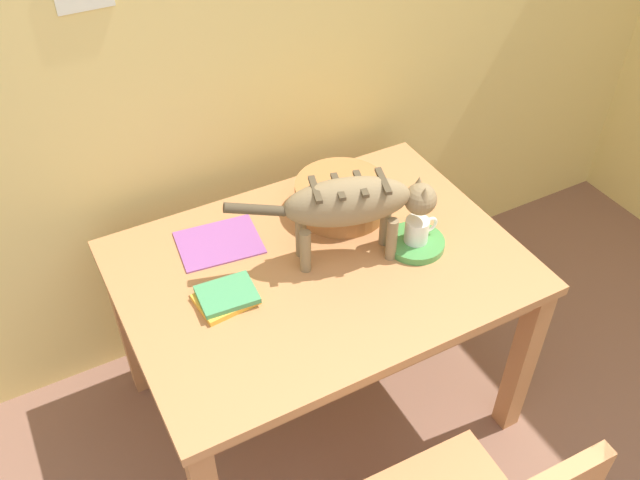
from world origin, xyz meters
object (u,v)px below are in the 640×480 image
coffee_mug (418,230)px  magazine (219,243)px  book_stack (226,297)px  dining_table (320,283)px  cat (354,204)px  wicker_basket (341,196)px  saucer_bowl (415,243)px

coffee_mug → magazine: 0.66m
book_stack → dining_table: bearing=2.3°
cat → wicker_basket: (0.08, 0.22, -0.15)m
coffee_mug → book_stack: coffee_mug is taller
saucer_bowl → wicker_basket: wicker_basket is taller
dining_table → cat: size_ratio=1.97×
cat → saucer_bowl: (0.21, -0.06, -0.20)m
coffee_mug → magazine: (-0.57, 0.32, -0.06)m
wicker_basket → coffee_mug: bearing=-66.3°
dining_table → magazine: 0.36m
magazine → wicker_basket: 0.45m
coffee_mug → wicker_basket: (-0.12, 0.28, -0.01)m
dining_table → saucer_bowl: size_ratio=6.51×
coffee_mug → wicker_basket: bearing=113.7°
dining_table → cat: (0.11, -0.01, 0.30)m
cat → coffee_mug: 0.26m
dining_table → wicker_basket: 0.32m
dining_table → saucer_bowl: 0.34m
dining_table → wicker_basket: bearing=46.8°
saucer_bowl → coffee_mug: 0.06m
cat → magazine: bearing=-108.9°
dining_table → coffee_mug: coffee_mug is taller
cat → book_stack: (-0.44, 0.00, -0.19)m
coffee_mug → saucer_bowl: bearing=180.0°
saucer_bowl → dining_table: bearing=166.8°
saucer_bowl → coffee_mug: bearing=0.0°
magazine → wicker_basket: bearing=2.2°
coffee_mug → book_stack: bearing=174.6°
wicker_basket → cat: bearing=-110.7°
saucer_bowl → coffee_mug: (0.00, 0.00, 0.05)m
cat → wicker_basket: size_ratio=1.99×
dining_table → coffee_mug: (0.32, -0.07, 0.16)m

